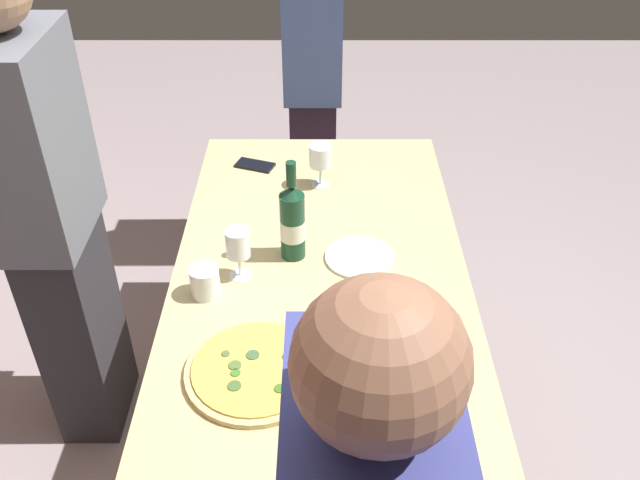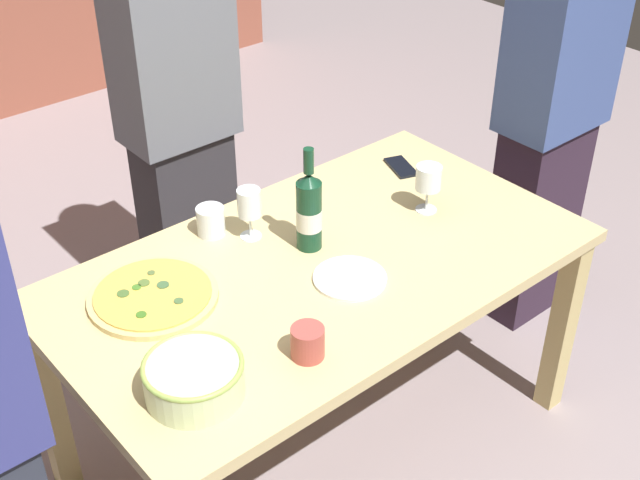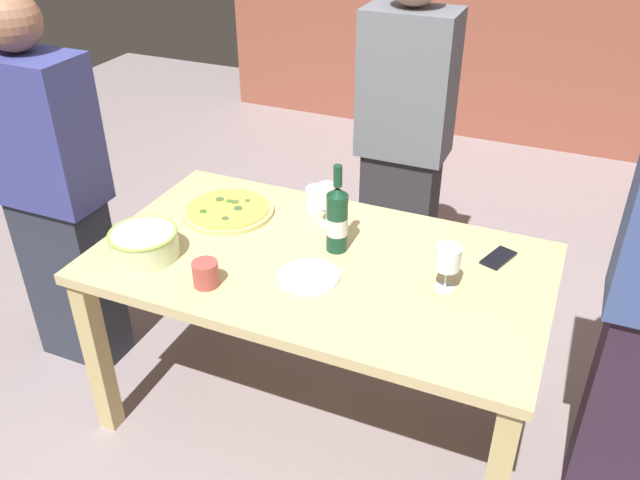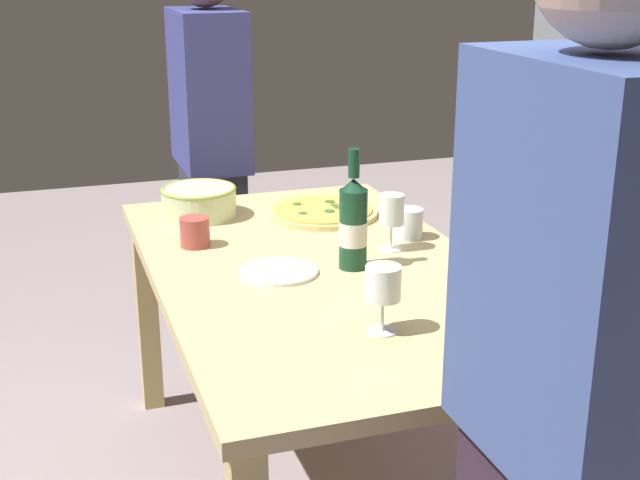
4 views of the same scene
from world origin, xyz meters
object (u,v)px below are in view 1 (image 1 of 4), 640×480
object	(u,v)px
wine_glass_by_bottle	(321,158)
person_host	(51,223)
serving_bowl	(413,393)
cup_amber	(427,313)
cell_phone	(255,165)
pizza	(255,370)
wine_glass_near_pizza	(237,245)
side_plate	(359,257)
wine_bottle	(292,221)
person_guest_right	(313,82)
dining_table	(320,283)
cup_ceramic	(204,282)

from	to	relation	value
wine_glass_by_bottle	person_host	size ratio (longest dim) A/B	0.10
serving_bowl	cup_amber	bearing A→B (deg)	-13.18
cell_phone	serving_bowl	bearing A→B (deg)	-138.17
pizza	cup_amber	distance (m)	0.49
pizza	serving_bowl	world-z (taller)	serving_bowl
wine_glass_near_pizza	cup_amber	world-z (taller)	wine_glass_near_pizza
side_plate	cell_phone	bearing A→B (deg)	32.86
serving_bowl	wine_bottle	size ratio (longest dim) A/B	0.74
person_guest_right	cup_amber	bearing A→B (deg)	11.27
wine_glass_near_pizza	wine_glass_by_bottle	size ratio (longest dim) A/B	1.04
dining_table	wine_glass_near_pizza	xyz separation A→B (m)	(-0.08, 0.24, 0.21)
pizza	cup_ceramic	bearing A→B (deg)	28.61
cup_ceramic	person_host	distance (m)	0.54
dining_table	wine_glass_by_bottle	xyz separation A→B (m)	(0.45, -0.00, 0.20)
pizza	cell_phone	distance (m)	1.05
cell_phone	person_guest_right	xyz separation A→B (m)	(0.54, -0.22, 0.10)
wine_glass_near_pizza	cell_phone	size ratio (longest dim) A/B	1.16
serving_bowl	person_guest_right	world-z (taller)	person_guest_right
cup_amber	person_guest_right	xyz separation A→B (m)	(1.42, 0.32, 0.06)
serving_bowl	person_guest_right	bearing A→B (deg)	8.50
wine_bottle	cell_phone	distance (m)	0.59
serving_bowl	wine_bottle	xyz separation A→B (m)	(0.61, 0.31, 0.07)
serving_bowl	person_host	distance (m)	1.23
cup_ceramic	person_host	xyz separation A→B (m)	(0.21, 0.49, 0.06)
serving_bowl	cup_ceramic	world-z (taller)	serving_bowl
person_guest_right	serving_bowl	bearing A→B (deg)	6.84
dining_table	cell_phone	bearing A→B (deg)	23.13
cup_ceramic	side_plate	size ratio (longest dim) A/B	0.43
wine_bottle	wine_glass_near_pizza	size ratio (longest dim) A/B	2.00
person_guest_right	pizza	bearing A→B (deg)	-6.42
dining_table	person_guest_right	world-z (taller)	person_guest_right
wine_glass_near_pizza	wine_glass_by_bottle	bearing A→B (deg)	-25.17
wine_bottle	side_plate	size ratio (longest dim) A/B	1.56
pizza	wine_glass_by_bottle	distance (m)	0.94
wine_bottle	wine_glass_by_bottle	bearing A→B (deg)	-12.05
side_plate	person_guest_right	xyz separation A→B (m)	(1.12, 0.15, 0.10)
serving_bowl	wine_glass_by_bottle	distance (m)	1.06
person_guest_right	dining_table	bearing A→B (deg)	-0.00
cup_ceramic	person_guest_right	distance (m)	1.32
pizza	cup_amber	bearing A→B (deg)	-68.50
wine_glass_by_bottle	person_guest_right	distance (m)	0.68
cell_phone	person_host	xyz separation A→B (m)	(-0.54, 0.58, 0.10)
person_guest_right	wine_glass_by_bottle	bearing A→B (deg)	1.50
person_host	serving_bowl	bearing A→B (deg)	-27.67
pizza	person_guest_right	size ratio (longest dim) A/B	0.22
wine_glass_near_pizza	wine_glass_by_bottle	world-z (taller)	wine_glass_near_pizza
dining_table	wine_glass_by_bottle	distance (m)	0.49
pizza	cup_ceramic	world-z (taller)	cup_ceramic
pizza	wine_bottle	bearing A→B (deg)	-9.18
serving_bowl	wine_glass_near_pizza	bearing A→B (deg)	42.50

